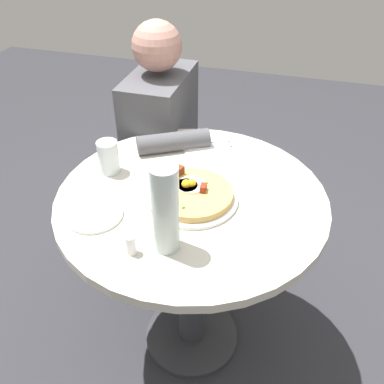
# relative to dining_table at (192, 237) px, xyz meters

# --- Properties ---
(ground_plane) EXTENTS (6.00, 6.00, 0.00)m
(ground_plane) POSITION_rel_dining_table_xyz_m (0.00, 0.00, -0.58)
(ground_plane) COLOR #2D2D33
(dining_table) EXTENTS (0.84, 0.84, 0.76)m
(dining_table) POSITION_rel_dining_table_xyz_m (0.00, 0.00, 0.00)
(dining_table) COLOR beige
(dining_table) RESTS_ON ground_plane
(person_seated) EXTENTS (0.53, 0.41, 1.14)m
(person_seated) POSITION_rel_dining_table_xyz_m (-0.48, -0.27, -0.07)
(person_seated) COLOR #2D2D33
(person_seated) RESTS_ON ground_plane
(pizza_plate) EXTENTS (0.28, 0.28, 0.01)m
(pizza_plate) POSITION_rel_dining_table_xyz_m (0.02, 0.01, 0.19)
(pizza_plate) COLOR white
(pizza_plate) RESTS_ON dining_table
(breakfast_pizza) EXTENTS (0.25, 0.25, 0.05)m
(breakfast_pizza) POSITION_rel_dining_table_xyz_m (0.02, 0.01, 0.21)
(breakfast_pizza) COLOR tan
(breakfast_pizza) RESTS_ON pizza_plate
(bread_plate) EXTENTS (0.17, 0.17, 0.01)m
(bread_plate) POSITION_rel_dining_table_xyz_m (0.18, -0.24, 0.19)
(bread_plate) COLOR silver
(bread_plate) RESTS_ON dining_table
(napkin) EXTENTS (0.20, 0.21, 0.00)m
(napkin) POSITION_rel_dining_table_xyz_m (-0.29, -0.03, 0.18)
(napkin) COLOR white
(napkin) RESTS_ON dining_table
(fork) EXTENTS (0.09, 0.17, 0.00)m
(fork) POSITION_rel_dining_table_xyz_m (-0.28, -0.02, 0.19)
(fork) COLOR silver
(fork) RESTS_ON napkin
(knife) EXTENTS (0.09, 0.17, 0.00)m
(knife) POSITION_rel_dining_table_xyz_m (-0.31, -0.04, 0.19)
(knife) COLOR silver
(knife) RESTS_ON napkin
(water_glass) EXTENTS (0.07, 0.07, 0.11)m
(water_glass) POSITION_rel_dining_table_xyz_m (-0.05, -0.30, 0.24)
(water_glass) COLOR silver
(water_glass) RESTS_ON dining_table
(water_bottle) EXTENTS (0.07, 0.07, 0.25)m
(water_bottle) POSITION_rel_dining_table_xyz_m (0.23, -0.00, 0.31)
(water_bottle) COLOR silver
(water_bottle) RESTS_ON dining_table
(salt_shaker) EXTENTS (0.03, 0.03, 0.06)m
(salt_shaker) POSITION_rel_dining_table_xyz_m (0.28, -0.08, 0.21)
(salt_shaker) COLOR white
(salt_shaker) RESTS_ON dining_table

